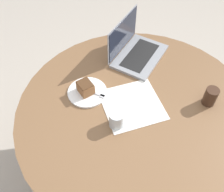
# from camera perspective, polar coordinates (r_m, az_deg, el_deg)

# --- Properties ---
(ground_plane) EXTENTS (12.00, 12.00, 0.00)m
(ground_plane) POSITION_cam_1_polar(r_m,az_deg,el_deg) (2.06, 3.94, -15.62)
(ground_plane) COLOR #B7AD9E
(dining_table) EXTENTS (1.28, 1.28, 0.77)m
(dining_table) POSITION_cam_1_polar(r_m,az_deg,el_deg) (1.49, 5.28, -5.58)
(dining_table) COLOR brown
(dining_table) RESTS_ON ground_plane
(paper_document) EXTENTS (0.37, 0.37, 0.00)m
(paper_document) POSITION_cam_1_polar(r_m,az_deg,el_deg) (1.40, 4.41, -1.88)
(paper_document) COLOR white
(paper_document) RESTS_ON dining_table
(plate) EXTENTS (0.22, 0.22, 0.01)m
(plate) POSITION_cam_1_polar(r_m,az_deg,el_deg) (1.45, -5.39, 0.84)
(plate) COLOR white
(plate) RESTS_ON dining_table
(cake_slice) EXTENTS (0.10, 0.11, 0.07)m
(cake_slice) POSITION_cam_1_polar(r_m,az_deg,el_deg) (1.42, -5.80, 1.83)
(cake_slice) COLOR brown
(cake_slice) RESTS_ON plate
(fork) EXTENTS (0.16, 0.09, 0.00)m
(fork) POSITION_cam_1_polar(r_m,az_deg,el_deg) (1.44, -4.00, 0.72)
(fork) COLOR silver
(fork) RESTS_ON plate
(coffee_glass) EXTENTS (0.07, 0.07, 0.10)m
(coffee_glass) POSITION_cam_1_polar(r_m,az_deg,el_deg) (1.46, 20.63, -0.10)
(coffee_glass) COLOR #3D2619
(coffee_glass) RESTS_ON dining_table
(water_glass) EXTENTS (0.08, 0.08, 0.09)m
(water_glass) POSITION_cam_1_polar(r_m,az_deg,el_deg) (1.29, 1.01, -5.08)
(water_glass) COLOR silver
(water_glass) RESTS_ON dining_table
(laptop) EXTENTS (0.40, 0.43, 0.24)m
(laptop) POSITION_cam_1_polar(r_m,az_deg,el_deg) (1.64, 5.10, 9.85)
(laptop) COLOR gray
(laptop) RESTS_ON dining_table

